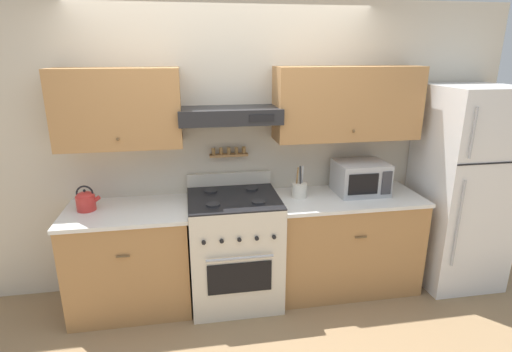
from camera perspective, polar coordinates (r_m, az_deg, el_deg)
The scene contains 9 objects.
ground_plane at distance 3.55m, azimuth -2.35°, elevation -19.44°, with size 16.00×16.00×0.00m, color #937551.
wall_back at distance 3.54m, azimuth -3.02°, elevation 5.67°, with size 5.20×0.46×2.55m.
counter_left at distance 3.61m, azimuth -17.45°, elevation -11.16°, with size 1.00×0.67×0.89m.
counter_right at distance 3.83m, azimuth 12.52°, elevation -9.04°, with size 1.30×0.67×0.89m.
stove_range at distance 3.55m, azimuth -3.11°, elevation -10.23°, with size 0.76×0.73×1.08m.
refrigerator at distance 4.14m, azimuth 27.27°, elevation -1.47°, with size 0.71×0.74×1.85m.
tea_kettle at distance 3.50m, azimuth -23.14°, elevation -3.20°, with size 0.19×0.15×0.21m.
microwave at distance 3.72m, azimuth 14.67°, elevation -0.21°, with size 0.45×0.38×0.29m.
utensil_crock at distance 3.53m, azimuth 6.19°, elevation -1.94°, with size 0.13×0.13×0.28m.
Camera 1 is at (-0.35, -2.82, 2.13)m, focal length 28.00 mm.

